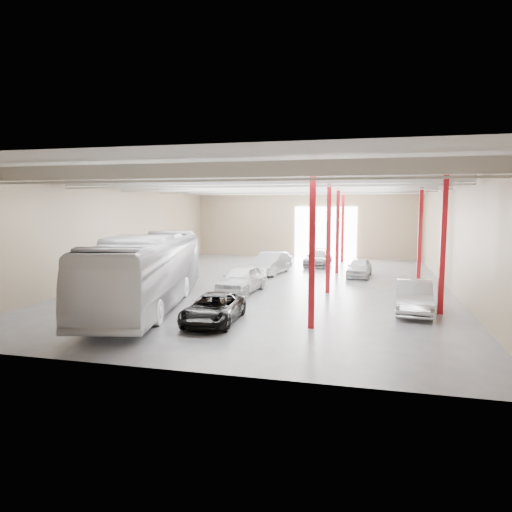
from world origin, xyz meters
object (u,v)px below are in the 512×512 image
at_px(black_sedan, 213,309).
at_px(car_row_b, 271,263).
at_px(car_right_far, 359,267).
at_px(car_right_near, 414,297).
at_px(coach_bus, 147,271).
at_px(car_row_a, 242,279).
at_px(car_row_c, 318,258).

relative_size(black_sedan, car_row_b, 0.92).
bearing_deg(car_right_far, black_sedan, -106.77).
bearing_deg(car_right_near, black_sedan, -150.68).
height_order(coach_bus, car_row_b, coach_bus).
bearing_deg(black_sedan, coach_bus, 150.88).
bearing_deg(car_right_near, car_row_b, 135.62).
distance_m(car_row_b, car_right_far, 6.54).
height_order(black_sedan, car_row_a, car_row_a).
bearing_deg(black_sedan, car_row_b, 89.58).
relative_size(coach_bus, car_row_c, 2.85).
xyz_separation_m(coach_bus, car_row_a, (3.60, 5.00, -1.04)).
height_order(car_row_b, car_row_c, car_row_b).
bearing_deg(car_right_far, coach_bus, -123.79).
bearing_deg(coach_bus, black_sedan, -38.36).
height_order(coach_bus, car_right_far, coach_bus).
distance_m(car_row_b, car_right_near, 14.02).
xyz_separation_m(black_sedan, car_row_c, (2.48, 19.86, 0.04)).
xyz_separation_m(coach_bus, car_row_c, (6.77, 17.70, -1.18)).
bearing_deg(car_right_far, car_row_a, -125.82).
bearing_deg(car_right_far, car_row_c, 130.49).
bearing_deg(car_right_far, car_row_b, -173.12).
height_order(coach_bus, car_row_a, coach_bus).
height_order(car_row_a, car_row_c, car_row_a).
relative_size(car_row_a, car_row_c, 1.02).
relative_size(black_sedan, car_right_near, 0.97).
bearing_deg(car_row_b, coach_bus, -97.98).
distance_m(black_sedan, car_right_far, 16.01).
distance_m(car_row_a, car_right_far, 10.20).
bearing_deg(car_row_b, car_right_far, 10.39).
bearing_deg(car_right_near, coach_bus, -167.27).
bearing_deg(car_row_b, black_sedan, -79.17).
distance_m(car_row_b, car_row_c, 6.00).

